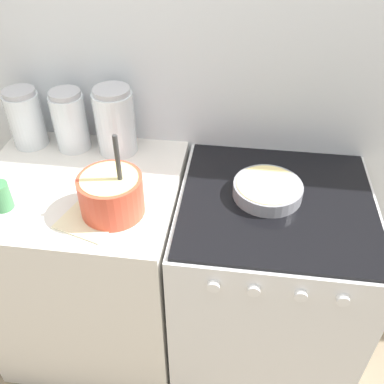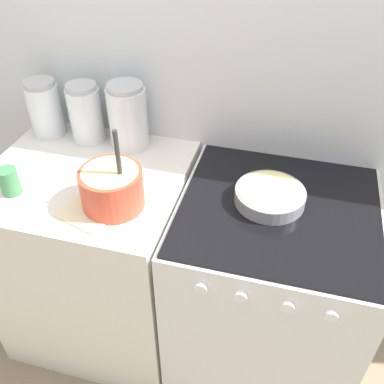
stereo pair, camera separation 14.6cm
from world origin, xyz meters
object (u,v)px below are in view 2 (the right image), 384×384
object	(u,v)px
stove	(265,292)
storage_jar_middle	(86,117)
tin_can	(9,181)
baking_pan	(270,196)
mixing_bowl	(112,186)
storage_jar_right	(128,121)
storage_jar_left	(46,112)

from	to	relation	value
stove	storage_jar_middle	distance (m)	1.03
stove	tin_can	distance (m)	1.08
baking_pan	mixing_bowl	bearing A→B (deg)	-163.42
tin_can	storage_jar_right	bearing A→B (deg)	53.76
mixing_bowl	storage_jar_right	size ratio (longest dim) A/B	1.12
mixing_bowl	storage_jar_middle	size ratio (longest dim) A/B	1.23
baking_pan	tin_can	xyz separation A→B (m)	(-0.90, -0.19, 0.02)
stove	storage_jar_right	xyz separation A→B (m)	(-0.64, 0.24, 0.58)
storage_jar_left	tin_can	xyz separation A→B (m)	(0.08, -0.40, -0.05)
baking_pan	storage_jar_right	bearing A→B (deg)	160.13
tin_can	stove	bearing A→B (deg)	9.97
storage_jar_middle	storage_jar_right	bearing A→B (deg)	0.00
mixing_bowl	storage_jar_middle	xyz separation A→B (m)	(-0.27, 0.37, 0.03)
mixing_bowl	storage_jar_middle	bearing A→B (deg)	126.02
baking_pan	storage_jar_left	world-z (taller)	storage_jar_left
storage_jar_left	storage_jar_right	xyz separation A→B (m)	(0.37, 0.00, 0.01)
storage_jar_middle	stove	bearing A→B (deg)	-16.08
stove	mixing_bowl	world-z (taller)	mixing_bowl
storage_jar_left	tin_can	distance (m)	0.41
stove	storage_jar_middle	bearing A→B (deg)	163.92
baking_pan	stove	bearing A→B (deg)	-28.05
storage_jar_middle	storage_jar_right	size ratio (longest dim) A/B	0.91
mixing_bowl	storage_jar_left	bearing A→B (deg)	140.82
stove	tin_can	world-z (taller)	tin_can
storage_jar_middle	storage_jar_right	world-z (taller)	storage_jar_right
baking_pan	tin_can	distance (m)	0.92
stove	baking_pan	xyz separation A→B (m)	(-0.04, 0.02, 0.49)
storage_jar_right	mixing_bowl	bearing A→B (deg)	-77.20
stove	storage_jar_right	bearing A→B (deg)	159.60
storage_jar_right	storage_jar_left	bearing A→B (deg)	180.00
stove	storage_jar_right	distance (m)	0.89
mixing_bowl	baking_pan	distance (m)	0.54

